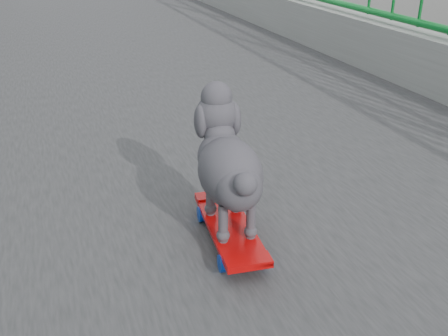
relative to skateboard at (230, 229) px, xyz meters
name	(u,v)px	position (x,y,z in m)	size (l,w,h in m)	color
skateboard	(230,229)	(0.00, 0.00, 0.00)	(0.16, 0.44, 0.06)	#C30607
poodle	(228,163)	(0.00, 0.02, 0.20)	(0.20, 0.43, 0.35)	#333036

